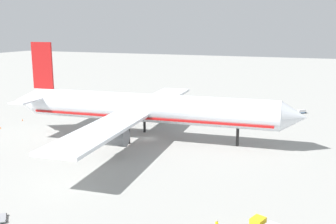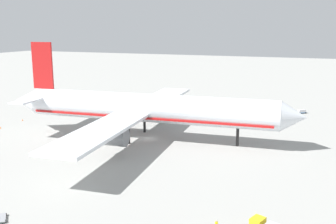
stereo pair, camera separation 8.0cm
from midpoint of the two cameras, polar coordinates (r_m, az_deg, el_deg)
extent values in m
plane|color=#9E9E99|center=(100.13, -2.84, -3.88)|extent=(600.00, 600.00, 0.00)
cylinder|color=silver|center=(98.23, -2.89, 0.60)|extent=(64.45, 12.57, 7.13)
cone|color=silver|center=(92.66, 17.87, -0.69)|extent=(6.28, 7.45, 6.99)
cone|color=silver|center=(115.08, -19.82, 1.60)|extent=(7.69, 7.36, 6.78)
cube|color=red|center=(110.56, -17.86, 6.46)|extent=(6.02, 1.01, 12.44)
cube|color=silver|center=(117.08, -16.05, 2.73)|extent=(5.28, 10.84, 0.36)
cube|color=silver|center=(106.86, -19.70, 1.62)|extent=(5.28, 10.84, 0.36)
cube|color=silver|center=(118.62, -0.97, 2.10)|extent=(11.88, 34.76, 0.70)
cylinder|color=slate|center=(113.96, -1.28, 0.53)|extent=(5.09, 4.21, 3.82)
cube|color=silver|center=(81.26, -9.94, -2.81)|extent=(11.88, 34.76, 0.70)
cylinder|color=slate|center=(85.90, -7.75, -3.58)|extent=(5.63, 4.55, 4.11)
cylinder|color=black|center=(94.59, 10.07, -3.63)|extent=(0.70, 0.70, 4.42)
cylinder|color=black|center=(105.68, -3.47, -1.78)|extent=(0.70, 0.70, 4.42)
cylinder|color=black|center=(95.67, -5.79, -3.32)|extent=(0.70, 0.70, 4.42)
cube|color=red|center=(98.64, -2.88, -0.51)|extent=(61.86, 12.00, 0.50)
cube|color=yellow|center=(56.80, 12.91, -15.69)|extent=(2.18, 2.42, 1.93)
cube|color=black|center=(56.81, 12.43, -15.11)|extent=(0.65, 1.61, 0.85)
cube|color=#26598C|center=(136.42, 18.85, -0.07)|extent=(3.19, 2.89, 0.15)
cylinder|color=#333338|center=(137.41, 19.46, -0.02)|extent=(0.53, 0.42, 0.08)
cube|color=silver|center=(136.31, 18.86, 0.15)|extent=(2.73, 2.49, 0.91)
cylinder|color=black|center=(137.62, 19.07, -0.01)|extent=(0.39, 0.34, 0.40)
cylinder|color=black|center=(136.49, 19.40, -0.13)|extent=(0.39, 0.34, 0.40)
cylinder|color=black|center=(136.38, 18.29, -0.06)|extent=(0.39, 0.34, 0.40)
cylinder|color=black|center=(135.25, 18.62, -0.18)|extent=(0.39, 0.34, 0.40)
cube|color=gray|center=(64.43, -23.20, -14.04)|extent=(3.02, 3.14, 0.15)
cylinder|color=#333338|center=(62.83, -23.28, -14.74)|extent=(0.46, 0.50, 0.08)
cylinder|color=black|center=(63.40, -22.59, -14.50)|extent=(0.36, 0.38, 0.40)
cylinder|color=black|center=(65.43, -22.52, -13.64)|extent=(0.36, 0.38, 0.40)
cylinder|color=yellow|center=(56.50, 7.06, -15.89)|extent=(0.40, 0.40, 0.64)
sphere|color=tan|center=(56.29, 7.07, -15.50)|extent=(0.23, 0.23, 0.23)
cone|color=orange|center=(145.94, -1.25, 1.36)|extent=(0.36, 0.36, 0.55)
cone|color=orange|center=(124.27, 17.83, -1.15)|extent=(0.36, 0.36, 0.55)
cone|color=orange|center=(126.73, -20.47, -1.09)|extent=(0.36, 0.36, 0.55)
cone|color=orange|center=(119.36, -23.26, -2.10)|extent=(0.36, 0.36, 0.55)
camera|label=1|loc=(0.04, -90.02, -0.01)|focal=41.81mm
camera|label=2|loc=(0.04, 89.98, 0.01)|focal=41.81mm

